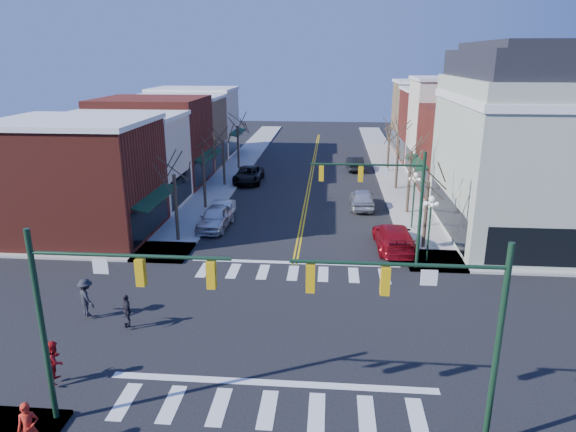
% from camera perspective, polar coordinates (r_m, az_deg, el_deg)
% --- Properties ---
extents(ground, '(160.00, 160.00, 0.00)m').
position_cam_1_polar(ground, '(25.24, -0.53, -12.01)').
color(ground, black).
rests_on(ground, ground).
extents(sidewalk_left, '(3.50, 70.00, 0.15)m').
position_cam_1_polar(sidewalk_left, '(44.99, -9.28, 1.27)').
color(sidewalk_left, '#9E9B93').
rests_on(sidewalk_left, ground).
extents(sidewalk_right, '(3.50, 70.00, 0.15)m').
position_cam_1_polar(sidewalk_right, '(44.17, 13.33, 0.72)').
color(sidewalk_right, '#9E9B93').
rests_on(sidewalk_right, ground).
extents(bldg_left_brick_a, '(10.00, 8.50, 8.00)m').
position_cam_1_polar(bldg_left_brick_a, '(38.87, -22.23, 3.62)').
color(bldg_left_brick_a, maroon).
rests_on(bldg_left_brick_a, ground).
extents(bldg_left_stucco_a, '(10.00, 7.00, 7.50)m').
position_cam_1_polar(bldg_left_stucco_a, '(45.79, -17.92, 5.67)').
color(bldg_left_stucco_a, beige).
rests_on(bldg_left_stucco_a, ground).
extents(bldg_left_brick_b, '(10.00, 9.00, 8.50)m').
position_cam_1_polar(bldg_left_brick_b, '(53.05, -14.72, 8.00)').
color(bldg_left_brick_b, maroon).
rests_on(bldg_left_brick_b, ground).
extents(bldg_left_tan, '(10.00, 7.50, 7.80)m').
position_cam_1_polar(bldg_left_tan, '(60.86, -12.15, 8.99)').
color(bldg_left_tan, '#947651').
rests_on(bldg_left_tan, ground).
extents(bldg_left_stucco_b, '(10.00, 8.00, 8.20)m').
position_cam_1_polar(bldg_left_stucco_b, '(68.22, -10.29, 10.14)').
color(bldg_left_stucco_b, beige).
rests_on(bldg_left_stucco_b, ground).
extents(bldg_right_brick_a, '(10.00, 8.50, 8.00)m').
position_cam_1_polar(bldg_right_brick_a, '(50.20, 20.42, 6.68)').
color(bldg_right_brick_a, maroon).
rests_on(bldg_right_brick_a, ground).
extents(bldg_right_stucco, '(10.00, 7.00, 10.00)m').
position_cam_1_polar(bldg_right_stucco, '(57.47, 18.55, 9.11)').
color(bldg_right_stucco, beige).
rests_on(bldg_right_stucco, ground).
extents(bldg_right_brick_b, '(10.00, 8.00, 8.50)m').
position_cam_1_polar(bldg_right_brick_b, '(64.82, 16.99, 9.43)').
color(bldg_right_brick_b, maroon).
rests_on(bldg_right_brick_b, ground).
extents(bldg_right_tan, '(10.00, 8.00, 9.00)m').
position_cam_1_polar(bldg_right_tan, '(72.58, 15.74, 10.51)').
color(bldg_right_tan, '#947651').
rests_on(bldg_right_tan, ground).
extents(victorian_corner, '(12.25, 14.25, 13.30)m').
position_cam_1_polar(victorian_corner, '(39.56, 26.39, 7.26)').
color(victorian_corner, '#A6B199').
rests_on(victorian_corner, ground).
extents(traffic_mast_near_left, '(6.60, 0.28, 7.20)m').
position_cam_1_polar(traffic_mast_near_left, '(18.09, -20.92, -8.98)').
color(traffic_mast_near_left, '#14331E').
rests_on(traffic_mast_near_left, ground).
extents(traffic_mast_near_right, '(6.60, 0.28, 7.20)m').
position_cam_1_polar(traffic_mast_near_right, '(16.76, 16.48, -10.67)').
color(traffic_mast_near_right, '#14331E').
rests_on(traffic_mast_near_right, ground).
extents(traffic_mast_far_right, '(6.60, 0.28, 7.20)m').
position_cam_1_polar(traffic_mast_far_right, '(30.48, 11.22, 2.45)').
color(traffic_mast_far_right, '#14331E').
rests_on(traffic_mast_far_right, ground).
extents(lamppost_corner, '(0.36, 0.36, 4.33)m').
position_cam_1_polar(lamppost_corner, '(32.40, 15.51, -0.18)').
color(lamppost_corner, '#14331E').
rests_on(lamppost_corner, ground).
extents(lamppost_midblock, '(0.36, 0.36, 4.33)m').
position_cam_1_polar(lamppost_midblock, '(38.56, 13.84, 2.72)').
color(lamppost_midblock, '#14331E').
rests_on(lamppost_midblock, ground).
extents(tree_left_a, '(0.24, 0.24, 4.76)m').
position_cam_1_polar(tree_left_a, '(35.94, -12.32, 0.81)').
color(tree_left_a, '#382B21').
rests_on(tree_left_a, ground).
extents(tree_left_b, '(0.24, 0.24, 5.04)m').
position_cam_1_polar(tree_left_b, '(43.35, -9.30, 4.00)').
color(tree_left_b, '#382B21').
rests_on(tree_left_b, ground).
extents(tree_left_c, '(0.24, 0.24, 4.55)m').
position_cam_1_polar(tree_left_c, '(51.01, -7.15, 5.82)').
color(tree_left_c, '#382B21').
rests_on(tree_left_c, ground).
extents(tree_left_d, '(0.24, 0.24, 4.90)m').
position_cam_1_polar(tree_left_d, '(58.69, -5.56, 7.56)').
color(tree_left_d, '#382B21').
rests_on(tree_left_d, ground).
extents(tree_right_a, '(0.24, 0.24, 4.62)m').
position_cam_1_polar(tree_right_a, '(34.97, 15.04, 0.02)').
color(tree_right_a, '#382B21').
rests_on(tree_right_a, ground).
extents(tree_right_b, '(0.24, 0.24, 5.18)m').
position_cam_1_polar(tree_right_b, '(42.52, 13.28, 3.59)').
color(tree_right_b, '#382B21').
rests_on(tree_right_b, ground).
extents(tree_right_c, '(0.24, 0.24, 4.83)m').
position_cam_1_polar(tree_right_c, '(50.29, 12.02, 5.57)').
color(tree_right_c, '#382B21').
rests_on(tree_right_c, ground).
extents(tree_right_d, '(0.24, 0.24, 4.97)m').
position_cam_1_polar(tree_right_d, '(58.09, 11.11, 7.25)').
color(tree_right_d, '#382B21').
rests_on(tree_right_d, ground).
extents(car_left_near, '(2.32, 5.10, 1.70)m').
position_cam_1_polar(car_left_near, '(38.65, -8.06, -0.16)').
color(car_left_near, silver).
rests_on(car_left_near, ground).
extents(car_left_mid, '(1.48, 4.22, 1.39)m').
position_cam_1_polar(car_left_mid, '(40.79, -7.37, 0.58)').
color(car_left_mid, silver).
rests_on(car_left_mid, ground).
extents(car_left_far, '(2.68, 5.76, 1.60)m').
position_cam_1_polar(car_left_far, '(52.51, -4.40, 4.59)').
color(car_left_far, black).
rests_on(car_left_far, ground).
extents(car_right_near, '(2.60, 5.96, 1.71)m').
position_cam_1_polar(car_right_near, '(34.87, 11.69, -2.31)').
color(car_right_near, maroon).
rests_on(car_right_near, ground).
extents(car_right_mid, '(1.98, 4.90, 1.67)m').
position_cam_1_polar(car_right_mid, '(43.88, 8.23, 1.94)').
color(car_right_mid, '#BABABF').
rests_on(car_right_mid, ground).
extents(car_right_far, '(1.97, 4.85, 1.57)m').
position_cam_1_polar(car_right_far, '(58.65, 7.45, 5.83)').
color(car_right_far, black).
rests_on(car_right_far, ground).
extents(pedestrian_red_a, '(0.78, 0.66, 1.80)m').
position_cam_1_polar(pedestrian_red_a, '(19.51, -26.86, -20.30)').
color(pedestrian_red_a, '#AD1E12').
rests_on(pedestrian_red_a, sidewalk_left).
extents(pedestrian_red_b, '(0.81, 0.95, 1.73)m').
position_cam_1_polar(pedestrian_red_b, '(22.69, -24.47, -14.45)').
color(pedestrian_red_b, '#AB1215').
rests_on(pedestrian_red_b, sidewalk_left).
extents(pedestrian_dark_a, '(0.80, 1.02, 1.62)m').
position_cam_1_polar(pedestrian_dark_a, '(25.64, -17.47, -9.97)').
color(pedestrian_dark_a, '#23222A').
rests_on(pedestrian_dark_a, sidewalk_left).
extents(pedestrian_dark_b, '(1.41, 1.36, 1.93)m').
position_cam_1_polar(pedestrian_dark_b, '(27.19, -21.50, -8.42)').
color(pedestrian_dark_b, black).
rests_on(pedestrian_dark_b, sidewalk_left).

